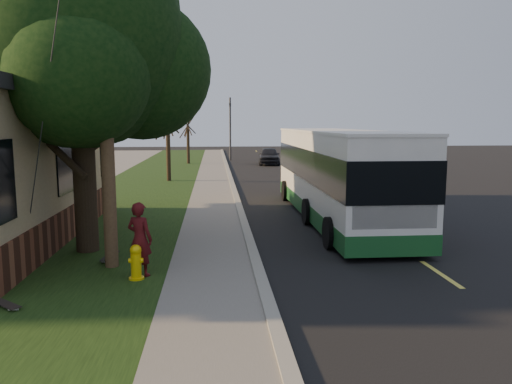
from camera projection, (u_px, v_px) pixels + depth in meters
ground at (260, 279)px, 10.66m from camera, size 120.00×120.00×0.00m
road at (333, 202)px, 20.86m from camera, size 8.00×80.00×0.01m
curb at (238, 202)px, 20.52m from camera, size 0.25×80.00×0.12m
sidewalk at (213, 203)px, 20.44m from camera, size 2.00×80.00×0.08m
grass_verge at (127, 204)px, 20.15m from camera, size 5.00×80.00×0.07m
fire_hydrant at (136, 262)px, 10.39m from camera, size 0.32×0.32×0.74m
utility_pole at (103, 61)px, 10.73m from camera, size 2.86×3.21×9.07m
leafy_tree at (81, 47)px, 12.22m from camera, size 6.30×6.00×7.80m
bare_tree_near at (168, 144)px, 27.84m from camera, size 1.38×1.21×4.31m
bare_tree_far at (188, 139)px, 39.74m from camera, size 1.38×1.21×4.03m
traffic_signal at (230, 124)px, 43.82m from camera, size 0.18×0.22×5.50m
transit_bus at (337, 172)px, 17.12m from camera, size 2.61×11.31×3.06m
skateboarder at (140, 239)px, 10.58m from camera, size 0.69×0.60×1.59m
skateboard_main at (110, 256)px, 11.97m from camera, size 0.30×0.93×0.09m
skateboard_spare at (5, 304)px, 8.84m from camera, size 0.71×0.65×0.07m
distant_car at (269, 156)px, 39.84m from camera, size 1.97×4.17×1.38m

